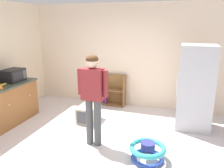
{
  "coord_description": "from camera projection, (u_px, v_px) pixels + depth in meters",
  "views": [
    {
      "loc": [
        1.53,
        -3.45,
        2.2
      ],
      "look_at": [
        0.19,
        0.54,
        1.05
      ],
      "focal_mm": 36.14,
      "sensor_mm": 36.0,
      "label": 1
    }
  ],
  "objects": [
    {
      "name": "pet_carrier",
      "position": [
        88.0,
        113.0,
        5.19
      ],
      "size": [
        0.42,
        0.55,
        0.36
      ],
      "color": "#BFB9A0",
      "rests_on": "ground"
    },
    {
      "name": "ground_plane",
      "position": [
        93.0,
        145.0,
        4.21
      ],
      "size": [
        12.0,
        12.0,
        0.0
      ],
      "primitive_type": "plane",
      "color": "silver",
      "rests_on": "ground"
    },
    {
      "name": "bookshelf",
      "position": [
        109.0,
        92.0,
        6.21
      ],
      "size": [
        0.8,
        0.28,
        0.85
      ],
      "color": "brown",
      "rests_on": "ground"
    },
    {
      "name": "left_side_wall",
      "position": [
        4.0,
        59.0,
        5.39
      ],
      "size": [
        0.06,
        2.99,
        2.7
      ],
      "primitive_type": "cube",
      "color": "beige",
      "rests_on": "ground"
    },
    {
      "name": "baby_walker",
      "position": [
        148.0,
        151.0,
        3.7
      ],
      "size": [
        0.6,
        0.6,
        0.32
      ],
      "color": "#2C4AB4",
      "rests_on": "ground"
    },
    {
      "name": "refrigerator",
      "position": [
        196.0,
        88.0,
        4.7
      ],
      "size": [
        0.73,
        0.68,
        1.78
      ],
      "color": "#B7BABF",
      "rests_on": "ground"
    },
    {
      "name": "standing_person",
      "position": [
        93.0,
        92.0,
        3.97
      ],
      "size": [
        0.57,
        0.22,
        1.68
      ],
      "color": "#4B4F51",
      "rests_on": "ground"
    },
    {
      "name": "orange_cup",
      "position": [
        0.0,
        87.0,
        4.53
      ],
      "size": [
        0.08,
        0.08,
        0.09
      ],
      "primitive_type": "cylinder",
      "color": "orange",
      "rests_on": "kitchen_counter"
    },
    {
      "name": "back_wall",
      "position": [
        126.0,
        56.0,
        5.98
      ],
      "size": [
        5.2,
        0.06,
        2.7
      ],
      "primitive_type": "cube",
      "color": "beige",
      "rests_on": "ground"
    },
    {
      "name": "banana_bunch",
      "position": [
        4.0,
        84.0,
        4.81
      ],
      "size": [
        0.12,
        0.16,
        0.04
      ],
      "color": "yellow",
      "rests_on": "kitchen_counter"
    },
    {
      "name": "microwave",
      "position": [
        13.0,
        75.0,
        5.15
      ],
      "size": [
        0.37,
        0.48,
        0.28
      ],
      "color": "black",
      "rests_on": "kitchen_counter"
    }
  ]
}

